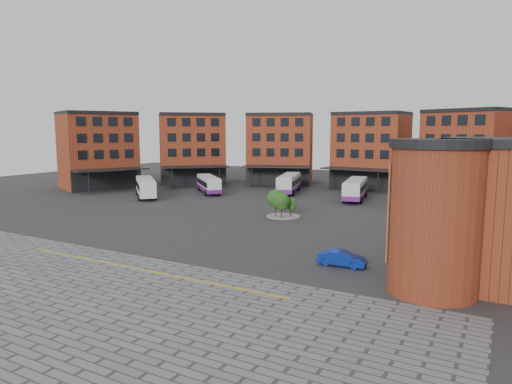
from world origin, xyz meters
The scene contains 12 objects.
ground centered at (0.00, 0.00, 0.00)m, with size 160.00×160.00×0.00m, color #28282B.
paving_zone centered at (2.00, -22.00, 0.01)m, with size 50.00×22.00×0.02m, color slate.
yellow_line centered at (2.00, -14.00, 0.03)m, with size 26.00×0.15×0.02m, color gold.
main_building centered at (-4.77, 38.25, 7.23)m, with size 94.14×42.48×14.60m.
tree_island centered at (1.86, 11.43, 1.99)m, with size 4.40×4.40×3.59m.
bus_a centered at (-25.54, 16.35, 1.87)m, with size 9.86×9.52×3.16m.
bus_b centered at (-19.39, 25.77, 1.63)m, with size 9.34×9.19×3.00m.
bus_c centered at (-6.84, 32.67, 1.78)m, with size 5.82×11.94×3.28m.
bus_d centered at (5.86, 30.59, 1.78)m, with size 4.71×11.97×3.29m.
bus_e centered at (17.32, 26.45, 1.83)m, with size 5.32×12.33×3.38m.
bus_f centered at (22.46, 23.17, 1.84)m, with size 11.22×9.54×3.39m.
blue_car centered at (15.59, -5.09, 0.66)m, with size 1.39×3.99×1.31m, color #0B2699.
Camera 1 is at (27.17, -40.54, 11.22)m, focal length 32.00 mm.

